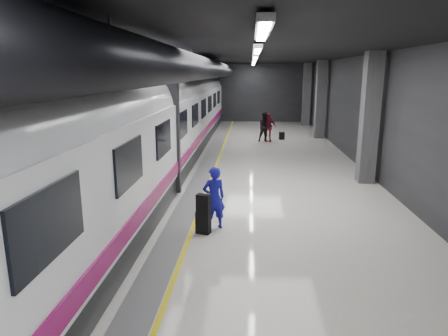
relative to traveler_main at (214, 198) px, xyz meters
name	(u,v)px	position (x,y,z in m)	size (l,w,h in m)	color
ground	(235,196)	(0.42, 2.72, -0.79)	(40.00, 40.00, 0.00)	silver
platform_hall	(228,81)	(0.13, 3.68, 2.75)	(10.02, 40.02, 4.51)	black
train	(131,130)	(-2.83, 2.72, 1.28)	(3.05, 38.00, 4.05)	black
traveler_main	(214,198)	(0.00, 0.00, 0.00)	(0.58, 0.38, 1.58)	#1816A8
suitcase_main	(203,222)	(-0.23, -0.33, -0.51)	(0.34, 0.21, 0.55)	black
shoulder_bag	(203,203)	(-0.22, -0.36, -0.02)	(0.33, 0.17, 0.44)	black
traveler_far_a	(265,127)	(1.71, 13.01, 0.05)	(0.82, 0.64, 1.68)	black
traveler_far_b	(268,127)	(1.88, 13.24, 0.01)	(0.94, 0.39, 1.60)	maroon
suitcase_far	(282,136)	(2.72, 13.88, -0.57)	(0.30, 0.19, 0.44)	black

